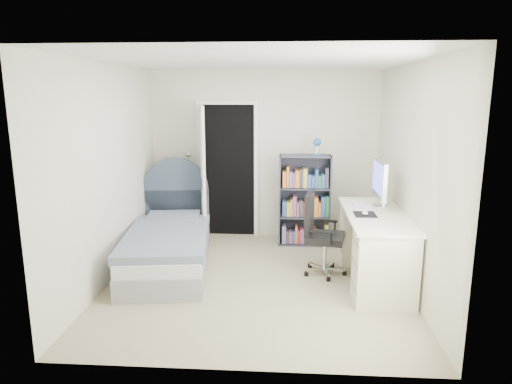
# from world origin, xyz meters

# --- Properties ---
(room_shell) EXTENTS (3.50, 3.70, 2.60)m
(room_shell) POSITION_xyz_m (0.00, 0.00, 1.25)
(room_shell) COLOR gray
(room_shell) RESTS_ON ground
(door) EXTENTS (0.92, 0.81, 2.06)m
(door) POSITION_xyz_m (-0.75, 1.52, 1.03)
(door) COLOR black
(door) RESTS_ON ground
(bed) EXTENTS (1.21, 2.16, 1.27)m
(bed) POSITION_xyz_m (-1.14, 0.41, 0.29)
(bed) COLOR gray
(bed) RESTS_ON ground
(nightstand) EXTENTS (0.37, 0.37, 0.56)m
(nightstand) POSITION_xyz_m (-1.15, 1.61, 0.36)
(nightstand) COLOR #D6B084
(nightstand) RESTS_ON ground
(floor_lamp) EXTENTS (0.19, 0.19, 1.30)m
(floor_lamp) POSITION_xyz_m (-1.16, 1.70, 0.53)
(floor_lamp) COLOR silver
(floor_lamp) RESTS_ON ground
(bookcase) EXTENTS (0.73, 0.31, 1.55)m
(bookcase) POSITION_xyz_m (0.61, 1.39, 0.61)
(bookcase) COLOR #3C3F52
(bookcase) RESTS_ON ground
(desk) EXTENTS (0.67, 1.68, 1.38)m
(desk) POSITION_xyz_m (1.37, 0.10, 0.45)
(desk) COLOR #ECE6C6
(desk) RESTS_ON ground
(office_chair) EXTENTS (0.54, 0.55, 1.00)m
(office_chair) POSITION_xyz_m (0.74, 0.29, 0.55)
(office_chair) COLOR silver
(office_chair) RESTS_ON ground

